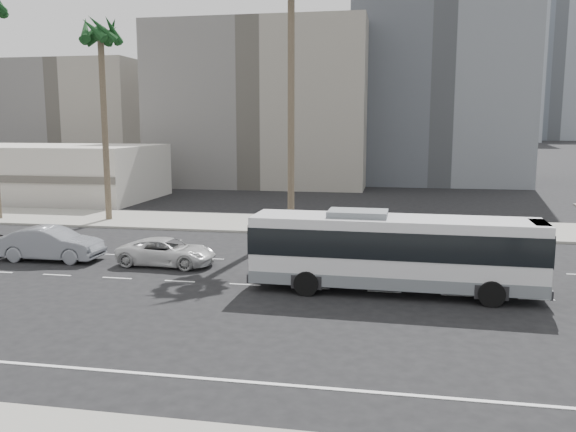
% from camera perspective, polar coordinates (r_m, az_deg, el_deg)
% --- Properties ---
extents(ground, '(700.00, 700.00, 0.00)m').
position_cam_1_polar(ground, '(25.26, 2.46, -7.02)').
color(ground, black).
rests_on(ground, ground).
extents(sidewalk_north, '(120.00, 7.00, 0.15)m').
position_cam_1_polar(sidewalk_north, '(40.29, 5.55, -0.95)').
color(sidewalk_north, gray).
rests_on(sidewalk_north, ground).
extents(commercial_low, '(22.00, 12.16, 5.00)m').
position_cam_1_polar(commercial_low, '(60.31, -23.20, 3.96)').
color(commercial_low, beige).
rests_on(commercial_low, ground).
extents(midrise_beige_west, '(24.00, 18.00, 18.00)m').
position_cam_1_polar(midrise_beige_west, '(70.78, -2.10, 10.55)').
color(midrise_beige_west, slate).
rests_on(midrise_beige_west, ground).
extents(midrise_gray_center, '(20.00, 20.00, 26.00)m').
position_cam_1_polar(midrise_gray_center, '(76.45, 14.31, 13.17)').
color(midrise_gray_center, '#51555C').
rests_on(midrise_gray_center, ground).
extents(midrise_beige_far, '(18.00, 16.00, 15.00)m').
position_cam_1_polar(midrise_beige_far, '(84.83, -18.93, 8.79)').
color(midrise_beige_far, slate).
rests_on(midrise_beige_far, ground).
extents(civic_tower, '(42.00, 42.00, 129.00)m').
position_cam_1_polar(civic_tower, '(275.97, 9.64, 15.38)').
color(civic_tower, beige).
rests_on(civic_tower, ground).
extents(highrise_right, '(26.00, 26.00, 70.00)m').
position_cam_1_polar(highrise_right, '(258.98, 20.34, 14.55)').
color(highrise_right, slate).
rests_on(highrise_right, ground).
extents(highrise_far, '(22.00, 22.00, 60.00)m').
position_cam_1_polar(highrise_far, '(292.69, 24.22, 12.63)').
color(highrise_far, slate).
rests_on(highrise_far, ground).
extents(city_bus, '(11.88, 2.95, 3.40)m').
position_cam_1_polar(city_bus, '(24.67, 10.25, -3.27)').
color(city_bus, silver).
rests_on(city_bus, ground).
extents(car_a, '(2.46, 4.94, 1.35)m').
position_cam_1_polar(car_a, '(29.75, -11.67, -3.42)').
color(car_a, silver).
rests_on(car_a, ground).
extents(car_b, '(1.92, 5.26, 1.72)m').
position_cam_1_polar(car_b, '(32.50, -22.00, -2.51)').
color(car_b, gray).
rests_on(car_b, ground).
extents(palm_mid, '(4.61, 4.61, 14.27)m').
position_cam_1_polar(palm_mid, '(44.30, -17.74, 16.15)').
color(palm_mid, brown).
rests_on(palm_mid, ground).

